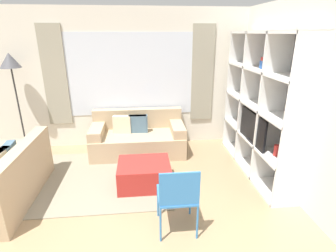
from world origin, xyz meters
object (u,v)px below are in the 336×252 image
Objects in this scene: shelving_unit at (262,106)px; ottoman at (144,174)px; couch_side at (4,181)px; floor_lamp at (11,67)px; folding_chair at (178,194)px; couch_main at (138,137)px.

ottoman is (-1.93, -0.33, -0.93)m from shelving_unit.
floor_lamp is (-0.34, 1.58, 1.36)m from couch_side.
floor_lamp is 3.79m from folding_chair.
couch_main is at bearing -78.52° from folding_chair.
folding_chair reaches higher than couch_side.
couch_side is at bearing -172.42° from shelving_unit.
ottoman is at bearing -70.85° from folding_chair.
shelving_unit is 2.18m from folding_chair.
ottoman is (1.94, 0.18, -0.11)m from couch_side.
floor_lamp is 2.21× the size of folding_chair.
folding_chair is (0.37, -1.06, 0.33)m from ottoman.
couch_side reaches higher than ottoman.
floor_lamp is at bearing -167.96° from couch_side.
shelving_unit is 3.98m from couch_side.
shelving_unit is at bearing -14.26° from floor_lamp.
shelving_unit is 2.17m from ottoman.
folding_chair is (2.30, -0.88, 0.22)m from couch_side.
shelving_unit reaches higher than folding_chair.
couch_side is at bearing -20.87° from folding_chair.
shelving_unit is 1.18× the size of floor_lamp.
floor_lamp is at bearing -42.97° from folding_chair.
shelving_unit is at bearing -138.25° from folding_chair.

